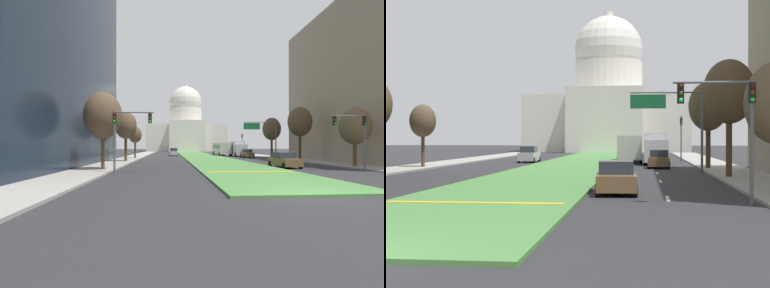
# 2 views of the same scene
# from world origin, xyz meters

# --- Properties ---
(ground_plane) EXTENTS (260.00, 260.00, 0.00)m
(ground_plane) POSITION_xyz_m (0.00, 52.55, 0.00)
(ground_plane) COLOR #2B2B2D
(grass_median) EXTENTS (8.11, 94.59, 0.14)m
(grass_median) POSITION_xyz_m (0.00, 47.29, 0.07)
(grass_median) COLOR #4C8442
(grass_median) RESTS_ON ground_plane
(median_curb_nose) EXTENTS (7.30, 0.50, 0.04)m
(median_curb_nose) POSITION_xyz_m (0.00, 10.63, 0.16)
(median_curb_nose) COLOR gold
(median_curb_nose) RESTS_ON grass_median
(lane_dashes_right) EXTENTS (0.16, 73.53, 0.01)m
(lane_dashes_right) POSITION_xyz_m (7.86, 48.64, 0.00)
(lane_dashes_right) COLOR silver
(lane_dashes_right) RESTS_ON ground_plane
(sidewalk_left) EXTENTS (4.00, 94.59, 0.15)m
(sidewalk_left) POSITION_xyz_m (-13.66, 42.04, 0.07)
(sidewalk_left) COLOR #9E9991
(sidewalk_left) RESTS_ON ground_plane
(sidewalk_right) EXTENTS (4.00, 94.59, 0.15)m
(sidewalk_right) POSITION_xyz_m (13.66, 42.04, 0.07)
(sidewalk_right) COLOR #9E9991
(sidewalk_right) RESTS_ON ground_plane
(capitol_building) EXTENTS (31.08, 25.69, 27.81)m
(capitol_building) POSITION_xyz_m (0.00, 104.39, 9.59)
(capitol_building) COLOR silver
(capitol_building) RESTS_ON ground_plane
(traffic_light_near_right) EXTENTS (3.34, 0.35, 5.20)m
(traffic_light_near_right) POSITION_xyz_m (10.31, 12.31, 3.80)
(traffic_light_near_right) COLOR #515456
(traffic_light_near_right) RESTS_ON ground_plane
(traffic_light_far_right) EXTENTS (0.28, 0.35, 5.20)m
(traffic_light_far_right) POSITION_xyz_m (11.16, 55.70, 3.31)
(traffic_light_far_right) COLOR #515456
(traffic_light_far_right) RESTS_ON ground_plane
(overhead_guide_sign) EXTENTS (5.70, 0.20, 6.50)m
(overhead_guide_sign) POSITION_xyz_m (9.21, 34.29, 4.66)
(overhead_guide_sign) COLOR #515456
(overhead_guide_sign) RESTS_ON ground_plane
(street_tree_right_mid) EXTENTS (3.47, 3.47, 8.02)m
(street_tree_right_mid) POSITION_xyz_m (12.49, 27.88, 5.80)
(street_tree_right_mid) COLOR #4C3823
(street_tree_right_mid) RESTS_ON ground_plane
(street_tree_left_far) EXTENTS (2.33, 2.33, 5.71)m
(street_tree_left_far) POSITION_xyz_m (-12.74, 38.15, 4.19)
(street_tree_left_far) COLOR #4C3823
(street_tree_left_far) RESTS_ON ground_plane
(street_tree_right_far) EXTENTS (3.37, 3.37, 7.53)m
(street_tree_right_far) POSITION_xyz_m (12.33, 38.88, 5.37)
(street_tree_right_far) COLOR #4C3823
(street_tree_right_far) RESTS_ON ground_plane
(sedan_lead_stopped) EXTENTS (2.17, 4.37, 1.62)m
(sedan_lead_stopped) POSITION_xyz_m (5.42, 16.68, 0.77)
(sedan_lead_stopped) COLOR brown
(sedan_lead_stopped) RESTS_ON ground_plane
(sedan_midblock) EXTENTS (2.15, 4.47, 1.63)m
(sedan_midblock) POSITION_xyz_m (8.25, 40.99, 0.77)
(sedan_midblock) COLOR brown
(sedan_midblock) RESTS_ON ground_plane
(sedan_distant) EXTENTS (1.88, 4.62, 1.79)m
(sedan_distant) POSITION_xyz_m (-5.73, 51.60, 0.83)
(sedan_distant) COLOR #BCBCC1
(sedan_distant) RESTS_ON ground_plane
(box_truck_delivery) EXTENTS (2.40, 6.40, 3.20)m
(box_truck_delivery) POSITION_xyz_m (8.06, 47.29, 1.68)
(box_truck_delivery) COLOR silver
(box_truck_delivery) RESTS_ON ground_plane
(city_bus) EXTENTS (2.62, 11.00, 2.95)m
(city_bus) POSITION_xyz_m (5.42, 52.95, 1.77)
(city_bus) COLOR beige
(city_bus) RESTS_ON ground_plane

